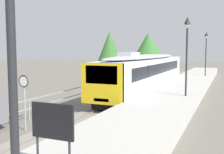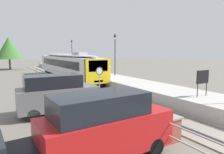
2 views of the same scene
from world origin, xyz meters
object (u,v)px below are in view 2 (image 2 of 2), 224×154
(commuter_train, at_px, (67,64))
(speed_limit_sign, at_px, (100,76))
(parked_van_red, at_px, (105,125))
(brick_utility_cabinet, at_px, (165,128))
(platform_notice_board, at_px, (203,78))
(platform_lamp_mid_platform, at_px, (115,46))
(parked_van_grey, at_px, (57,94))
(platform_lamp_far_end, at_px, (72,48))

(commuter_train, xyz_separation_m, speed_limit_sign, (-2.13, -14.25, -0.02))
(commuter_train, bearing_deg, parked_van_red, -104.73)
(brick_utility_cabinet, xyz_separation_m, parked_van_red, (-3.03, 0.02, 0.72))
(commuter_train, height_order, platform_notice_board, commuter_train)
(platform_lamp_mid_platform, xyz_separation_m, parked_van_grey, (-10.14, -9.47, -3.33))
(platform_lamp_mid_platform, relative_size, platform_notice_board, 2.97)
(platform_lamp_mid_platform, distance_m, parked_van_grey, 14.27)
(parked_van_grey, bearing_deg, commuter_train, 69.54)
(speed_limit_sign, xyz_separation_m, brick_utility_cabinet, (-0.52, -7.38, -1.55))
(platform_lamp_mid_platform, xyz_separation_m, parked_van_red, (-10.14, -15.85, -3.33))
(platform_lamp_mid_platform, relative_size, platform_lamp_far_end, 1.00)
(platform_lamp_far_end, height_order, speed_limit_sign, platform_lamp_far_end)
(commuter_train, distance_m, platform_notice_board, 19.56)
(platform_notice_board, height_order, speed_limit_sign, speed_limit_sign)
(commuter_train, relative_size, platform_notice_board, 11.07)
(speed_limit_sign, relative_size, parked_van_red, 0.56)
(speed_limit_sign, bearing_deg, platform_notice_board, -43.72)
(commuter_train, bearing_deg, platform_lamp_mid_platform, -52.15)
(speed_limit_sign, distance_m, parked_van_grey, 3.77)
(platform_lamp_far_end, distance_m, parked_van_red, 33.83)
(platform_lamp_far_end, distance_m, speed_limit_sign, 25.74)
(platform_lamp_far_end, bearing_deg, brick_utility_cabinet, -102.49)
(brick_utility_cabinet, bearing_deg, parked_van_red, 179.55)
(commuter_train, relative_size, platform_lamp_far_end, 3.73)
(platform_notice_board, bearing_deg, commuter_train, 99.29)
(platform_lamp_far_end, xyz_separation_m, brick_utility_cabinet, (-7.12, -32.13, -4.05))
(parked_van_red, relative_size, parked_van_grey, 1.00)
(platform_lamp_far_end, relative_size, parked_van_red, 1.08)
(speed_limit_sign, distance_m, parked_van_red, 8.21)
(brick_utility_cabinet, bearing_deg, parked_van_grey, 115.29)
(speed_limit_sign, height_order, brick_utility_cabinet, speed_limit_sign)
(platform_lamp_far_end, bearing_deg, platform_lamp_mid_platform, -90.00)
(platform_lamp_mid_platform, relative_size, brick_utility_cabinet, 4.42)
(platform_lamp_mid_platform, bearing_deg, commuter_train, 127.85)
(speed_limit_sign, height_order, parked_van_grey, speed_limit_sign)
(brick_utility_cabinet, height_order, parked_van_red, parked_van_red)
(speed_limit_sign, bearing_deg, brick_utility_cabinet, -94.06)
(platform_notice_board, distance_m, brick_utility_cabinet, 6.46)
(commuter_train, relative_size, platform_lamp_mid_platform, 3.73)
(platform_lamp_far_end, xyz_separation_m, speed_limit_sign, (-6.59, -24.75, -2.50))
(platform_notice_board, bearing_deg, platform_lamp_mid_platform, 84.49)
(brick_utility_cabinet, bearing_deg, platform_lamp_far_end, 77.51)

